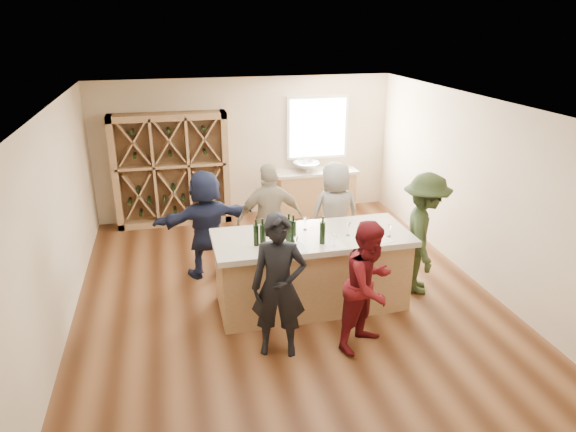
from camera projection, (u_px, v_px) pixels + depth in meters
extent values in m
cube|color=#58331C|center=(285.00, 295.00, 7.74)|extent=(6.00, 7.00, 0.10)
cube|color=white|center=(284.00, 101.00, 6.69)|extent=(6.00, 7.00, 0.10)
cube|color=#CBB593|center=(245.00, 147.00, 10.44)|extent=(6.00, 0.10, 2.80)
cube|color=#CBB593|center=(387.00, 356.00, 4.00)|extent=(6.00, 0.10, 2.80)
cube|color=#CBB593|center=(52.00, 224.00, 6.56)|extent=(0.10, 7.00, 2.80)
cube|color=#CBB593|center=(478.00, 189.00, 7.88)|extent=(0.10, 7.00, 2.80)
cube|color=white|center=(317.00, 128.00, 10.56)|extent=(1.30, 0.06, 1.30)
cube|color=white|center=(318.00, 128.00, 10.53)|extent=(1.18, 0.01, 1.18)
cube|color=#977148|center=(172.00, 170.00, 9.97)|extent=(2.20, 0.45, 2.20)
cube|color=#977148|center=(315.00, 193.00, 10.77)|extent=(1.60, 0.58, 0.86)
cube|color=#B5A994|center=(316.00, 172.00, 10.61)|extent=(1.70, 0.62, 0.06)
imported|color=silver|center=(306.00, 167.00, 10.52)|extent=(0.54, 0.54, 0.19)
cylinder|color=silver|center=(304.00, 162.00, 10.66)|extent=(0.02, 0.02, 0.30)
cube|color=#977148|center=(312.00, 273.00, 7.24)|extent=(2.60, 1.00, 1.00)
cube|color=#B5A994|center=(312.00, 238.00, 7.04)|extent=(2.72, 1.12, 0.08)
cylinder|color=black|center=(256.00, 235.00, 6.66)|extent=(0.09, 0.09, 0.28)
cylinder|color=black|center=(263.00, 236.00, 6.61)|extent=(0.10, 0.10, 0.31)
cylinder|color=black|center=(275.00, 230.00, 6.78)|extent=(0.09, 0.09, 0.31)
cylinder|color=black|center=(289.00, 231.00, 6.73)|extent=(0.09, 0.09, 0.33)
cylinder|color=black|center=(293.00, 231.00, 6.77)|extent=(0.08, 0.08, 0.30)
cone|color=white|center=(296.00, 244.00, 6.52)|extent=(0.08, 0.08, 0.19)
cone|color=white|center=(334.00, 241.00, 6.64)|extent=(0.07, 0.07, 0.16)
cone|color=white|center=(377.00, 238.00, 6.72)|extent=(0.07, 0.07, 0.16)
cone|color=white|center=(348.00, 229.00, 6.98)|extent=(0.08, 0.08, 0.20)
cone|color=white|center=(390.00, 231.00, 6.95)|extent=(0.07, 0.07, 0.16)
cube|color=white|center=(296.00, 248.00, 6.63)|extent=(0.25, 0.34, 0.00)
cube|color=white|center=(334.00, 245.00, 6.73)|extent=(0.26, 0.33, 0.00)
cube|color=white|center=(381.00, 239.00, 6.91)|extent=(0.29, 0.35, 0.00)
imported|color=black|center=(279.00, 287.00, 6.04)|extent=(0.76, 0.64, 1.81)
imported|color=#590F14|center=(369.00, 286.00, 6.21)|extent=(0.92, 0.82, 1.66)
imported|color=#263319|center=(424.00, 234.00, 7.49)|extent=(0.98, 1.30, 1.83)
imported|color=gray|center=(270.00, 219.00, 8.06)|extent=(1.07, 0.56, 1.80)
imported|color=slate|center=(335.00, 215.00, 8.33)|extent=(0.89, 0.62, 1.75)
imported|color=#191E38|center=(206.00, 224.00, 7.99)|extent=(1.68, 0.85, 1.73)
cylinder|color=black|center=(322.00, 233.00, 6.71)|extent=(0.07, 0.07, 0.30)
cone|color=white|center=(305.00, 224.00, 7.17)|extent=(0.07, 0.07, 0.18)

